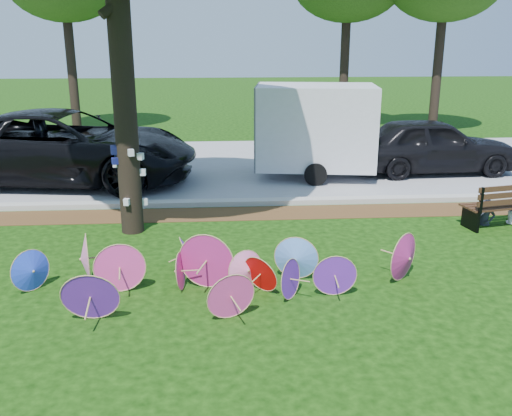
# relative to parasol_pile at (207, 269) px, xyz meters

# --- Properties ---
(ground) EXTENTS (90.00, 90.00, 0.00)m
(ground) POSITION_rel_parasol_pile_xyz_m (0.34, -0.59, -0.38)
(ground) COLOR black
(ground) RESTS_ON ground
(mulch_strip) EXTENTS (90.00, 1.00, 0.01)m
(mulch_strip) POSITION_rel_parasol_pile_xyz_m (0.34, 3.91, -0.37)
(mulch_strip) COLOR #472D16
(mulch_strip) RESTS_ON ground
(curb) EXTENTS (90.00, 0.30, 0.12)m
(curb) POSITION_rel_parasol_pile_xyz_m (0.34, 4.61, -0.32)
(curb) COLOR #B7B5AD
(curb) RESTS_ON ground
(street) EXTENTS (90.00, 8.00, 0.01)m
(street) POSITION_rel_parasol_pile_xyz_m (0.34, 8.76, -0.37)
(street) COLOR gray
(street) RESTS_ON ground
(parasol_pile) EXTENTS (6.48, 2.28, 0.90)m
(parasol_pile) POSITION_rel_parasol_pile_xyz_m (0.00, 0.00, 0.00)
(parasol_pile) COLOR purple
(parasol_pile) RESTS_ON ground
(black_van) EXTENTS (7.23, 4.05, 1.91)m
(black_van) POSITION_rel_parasol_pile_xyz_m (-3.83, 7.06, 0.58)
(black_van) COLOR black
(black_van) RESTS_ON ground
(dark_pickup) EXTENTS (4.70, 2.05, 1.57)m
(dark_pickup) POSITION_rel_parasol_pile_xyz_m (6.26, 7.46, 0.41)
(dark_pickup) COLOR black
(dark_pickup) RESTS_ON ground
(cargo_trailer) EXTENTS (3.39, 2.40, 2.80)m
(cargo_trailer) POSITION_rel_parasol_pile_xyz_m (2.87, 7.22, 1.03)
(cargo_trailer) COLOR silver
(cargo_trailer) RESTS_ON ground
(park_bench) EXTENTS (1.88, 1.02, 0.93)m
(park_bench) POSITION_rel_parasol_pile_xyz_m (6.07, 2.78, 0.09)
(park_bench) COLOR black
(park_bench) RESTS_ON ground
(person_left) EXTENTS (0.46, 0.33, 1.16)m
(person_left) POSITION_rel_parasol_pile_xyz_m (5.72, 2.83, 0.21)
(person_left) COLOR #343647
(person_left) RESTS_ON ground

